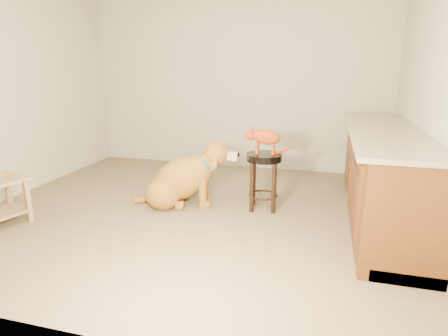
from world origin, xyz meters
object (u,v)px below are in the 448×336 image
(wood_stool, at_px, (370,177))
(golden_retriever, at_px, (182,180))
(padded_stool, at_px, (264,170))
(tabby_kitten, at_px, (264,138))

(wood_stool, bearing_deg, golden_retriever, -168.80)
(padded_stool, xyz_separation_m, golden_retriever, (-0.91, -0.11, -0.15))
(wood_stool, bearing_deg, padded_stool, -165.60)
(padded_stool, bearing_deg, golden_retriever, -172.83)
(padded_stool, height_order, golden_retriever, golden_retriever)
(tabby_kitten, bearing_deg, golden_retriever, -178.59)
(wood_stool, relative_size, golden_retriever, 0.60)
(golden_retriever, relative_size, tabby_kitten, 2.40)
(tabby_kitten, bearing_deg, wood_stool, 8.41)
(golden_retriever, bearing_deg, wood_stool, -3.15)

